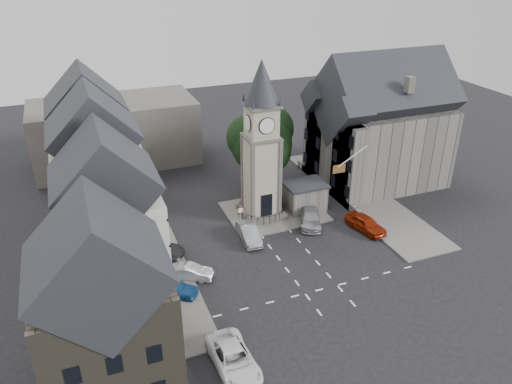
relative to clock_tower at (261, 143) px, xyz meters
name	(u,v)px	position (x,y,z in m)	size (l,w,h in m)	color
ground	(293,255)	(0.00, -7.99, -8.12)	(120.00, 120.00, 0.00)	black
pavement_west	(145,248)	(-12.50, -1.99, -8.05)	(6.00, 30.00, 0.14)	#595651
pavement_east	(360,195)	(12.00, 0.01, -8.05)	(6.00, 26.00, 0.14)	#595651
central_island	(274,212)	(1.50, 0.01, -8.04)	(10.00, 8.00, 0.16)	#595651
road_markings	(321,289)	(0.00, -13.49, -8.12)	(20.00, 8.00, 0.01)	silver
clock_tower	(261,143)	(0.00, 0.00, 0.00)	(4.86, 4.86, 16.25)	#4C4944
stone_shelter	(305,196)	(4.80, -0.49, -6.57)	(4.30, 3.30, 3.08)	#55524F
town_tree	(261,135)	(2.00, 5.01, -1.15)	(7.20, 7.20, 10.80)	black
warning_sign_post	(240,215)	(-3.20, -2.56, -6.09)	(0.70, 0.19, 2.85)	black
terrace_pink	(92,150)	(-15.50, 8.01, -1.54)	(8.10, 7.60, 12.80)	tan
terrace_cream	(100,181)	(-15.50, 0.01, -1.54)	(8.10, 7.60, 12.80)	beige
terrace_tudor	(112,228)	(-15.50, -7.99, -1.93)	(8.10, 7.60, 12.00)	silver
building_sw_stone	(106,315)	(-17.00, -16.99, -2.77)	(8.60, 7.60, 10.40)	#413C31
backdrop_west	(116,132)	(-12.00, 20.01, -4.12)	(20.00, 10.00, 8.00)	#4C4944
east_building	(378,131)	(15.59, 3.01, -1.86)	(14.40, 11.40, 12.60)	#55524F
east_boundary_wall	(329,189)	(9.20, 2.01, -7.67)	(0.40, 16.00, 0.90)	#55524F
flagpole	(353,156)	(8.00, -3.99, -1.12)	(3.68, 0.10, 2.74)	white
car_west_blue	(174,287)	(-11.50, -9.70, -7.43)	(1.63, 4.05, 1.38)	navy
car_west_silver	(190,272)	(-9.70, -8.03, -7.49)	(1.34, 3.84, 1.27)	#B4B8BD
car_west_grey	(159,249)	(-11.48, -3.61, -7.45)	(2.23, 4.84, 1.34)	#2B2B2D
car_island_silver	(249,233)	(-2.92, -4.14, -7.39)	(1.55, 4.45, 1.47)	gray
car_island_east	(310,217)	(3.99, -3.49, -7.40)	(2.01, 4.94, 1.43)	#98999F
car_east_red	(366,223)	(8.50, -6.66, -7.34)	(1.84, 4.57, 1.56)	maroon
van_sw_white	(234,359)	(-9.50, -18.88, -7.35)	(2.56, 5.55, 1.54)	white
pedestrian	(356,189)	(11.50, 0.08, -7.16)	(0.70, 0.46, 1.92)	beige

